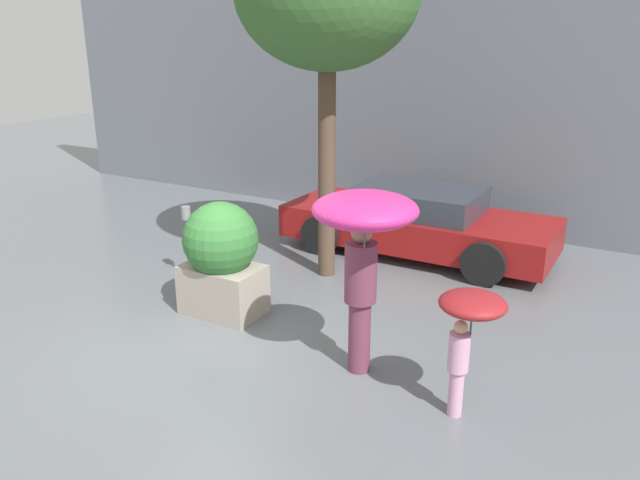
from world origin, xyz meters
The scene contains 7 objects.
ground_plane centered at (0.00, 0.00, 0.00)m, with size 40.00×40.00×0.00m, color slate.
building_facade centered at (0.00, 6.50, 3.00)m, with size 18.00×0.30×6.00m.
planter_box centered at (-0.46, 0.95, 0.82)m, with size 1.07×1.00×1.56m.
person_adult centered at (1.89, 0.41, 1.68)m, with size 1.10×1.10×2.11m.
person_child centered at (3.11, 0.23, 1.05)m, with size 0.65×0.65×1.32m.
parked_car_near centered at (0.90, 4.58, 0.56)m, with size 4.57×1.97×1.16m.
parking_meter centered at (-1.69, 1.66, 0.85)m, with size 0.14×0.14×1.17m.
Camera 1 is at (4.56, -5.15, 3.65)m, focal length 35.00 mm.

